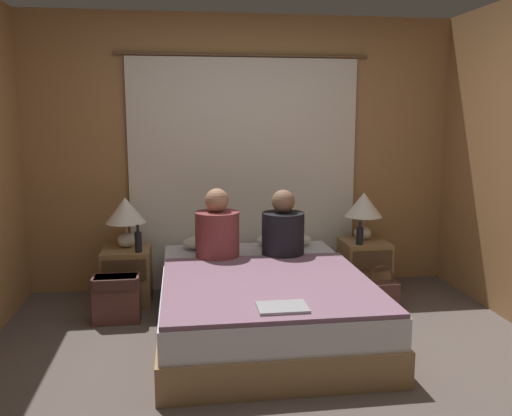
% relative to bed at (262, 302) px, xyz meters
% --- Properties ---
extents(ground_plane, '(16.00, 16.00, 0.00)m').
position_rel_bed_xyz_m(ground_plane, '(0.00, -0.78, -0.21)').
color(ground_plane, '#564C47').
extents(wall_back, '(4.03, 0.06, 2.50)m').
position_rel_bed_xyz_m(wall_back, '(0.00, 1.16, 1.04)').
color(wall_back, '#A37547').
rests_on(wall_back, ground_plane).
extents(curtain_panel, '(2.29, 0.02, 2.14)m').
position_rel_bed_xyz_m(curtain_panel, '(0.00, 1.09, 0.86)').
color(curtain_panel, silver).
rests_on(curtain_panel, ground_plane).
extents(bed, '(1.50, 2.08, 0.43)m').
position_rel_bed_xyz_m(bed, '(0.00, 0.00, 0.00)').
color(bed, '#99754C').
rests_on(bed, ground_plane).
extents(nightstand_left, '(0.40, 0.43, 0.48)m').
position_rel_bed_xyz_m(nightstand_left, '(-1.06, 0.74, 0.03)').
color(nightstand_left, '#937047').
rests_on(nightstand_left, ground_plane).
extents(nightstand_right, '(0.40, 0.43, 0.48)m').
position_rel_bed_xyz_m(nightstand_right, '(1.06, 0.74, 0.03)').
color(nightstand_right, '#937047').
rests_on(nightstand_right, ground_plane).
extents(lamp_left, '(0.34, 0.34, 0.43)m').
position_rel_bed_xyz_m(lamp_left, '(-1.06, 0.81, 0.56)').
color(lamp_left, silver).
rests_on(lamp_left, nightstand_left).
extents(lamp_right, '(0.34, 0.34, 0.43)m').
position_rel_bed_xyz_m(lamp_right, '(1.06, 0.81, 0.56)').
color(lamp_right, silver).
rests_on(lamp_right, nightstand_right).
extents(pillow_left, '(0.50, 0.31, 0.12)m').
position_rel_bed_xyz_m(pillow_left, '(-0.33, 0.84, 0.28)').
color(pillow_left, silver).
rests_on(pillow_left, bed).
extents(pillow_right, '(0.50, 0.31, 0.12)m').
position_rel_bed_xyz_m(pillow_right, '(0.33, 0.84, 0.28)').
color(pillow_right, silver).
rests_on(pillow_right, bed).
extents(blanket_on_bed, '(1.44, 1.45, 0.03)m').
position_rel_bed_xyz_m(blanket_on_bed, '(0.00, -0.28, 0.23)').
color(blanket_on_bed, slate).
rests_on(blanket_on_bed, bed).
extents(person_left_in_bed, '(0.36, 0.36, 0.59)m').
position_rel_bed_xyz_m(person_left_in_bed, '(-0.30, 0.48, 0.45)').
color(person_left_in_bed, brown).
rests_on(person_left_in_bed, bed).
extents(person_right_in_bed, '(0.35, 0.35, 0.57)m').
position_rel_bed_xyz_m(person_right_in_bed, '(0.25, 0.48, 0.44)').
color(person_right_in_bed, black).
rests_on(person_right_in_bed, bed).
extents(beer_bottle_on_left_stand, '(0.06, 0.06, 0.23)m').
position_rel_bed_xyz_m(beer_bottle_on_left_stand, '(-0.94, 0.62, 0.36)').
color(beer_bottle_on_left_stand, black).
rests_on(beer_bottle_on_left_stand, nightstand_left).
extents(beer_bottle_on_right_stand, '(0.06, 0.06, 0.21)m').
position_rel_bed_xyz_m(beer_bottle_on_right_stand, '(0.96, 0.62, 0.35)').
color(beer_bottle_on_right_stand, black).
rests_on(beer_bottle_on_right_stand, nightstand_right).
extents(laptop_on_bed, '(0.30, 0.21, 0.02)m').
position_rel_bed_xyz_m(laptop_on_bed, '(-0.00, -0.82, 0.26)').
color(laptop_on_bed, '#9EA0A5').
rests_on(laptop_on_bed, blanket_on_bed).
extents(backpack_on_floor, '(0.36, 0.21, 0.37)m').
position_rel_bed_xyz_m(backpack_on_floor, '(-1.10, 0.31, -0.00)').
color(backpack_on_floor, brown).
rests_on(backpack_on_floor, ground_plane).
extents(handbag_on_floor, '(0.29, 0.15, 0.37)m').
position_rel_bed_xyz_m(handbag_on_floor, '(1.06, 0.32, -0.09)').
color(handbag_on_floor, brown).
rests_on(handbag_on_floor, ground_plane).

